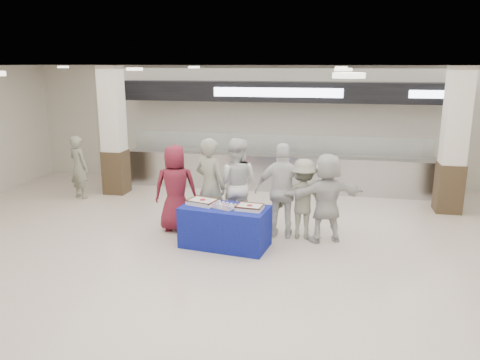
% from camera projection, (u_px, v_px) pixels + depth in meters
% --- Properties ---
extents(ground, '(14.00, 14.00, 0.00)m').
position_uv_depth(ground, '(235.00, 276.00, 7.34)').
color(ground, beige).
rests_on(ground, ground).
extents(serving_line, '(8.70, 0.85, 2.80)m').
position_uv_depth(serving_line, '(278.00, 146.00, 12.19)').
color(serving_line, '#B6B8BE').
rests_on(serving_line, ground).
extents(column_left, '(0.55, 0.55, 3.20)m').
position_uv_depth(column_left, '(114.00, 134.00, 11.73)').
color(column_left, '#382919').
rests_on(column_left, ground).
extents(column_right, '(0.55, 0.55, 3.20)m').
position_uv_depth(column_right, '(454.00, 144.00, 10.20)').
color(column_right, '#382919').
rests_on(column_right, ground).
extents(display_table, '(1.65, 0.99, 0.75)m').
position_uv_depth(display_table, '(225.00, 227.00, 8.47)').
color(display_table, navy).
rests_on(display_table, ground).
extents(sheet_cake_left, '(0.59, 0.51, 0.10)m').
position_uv_depth(sheet_cake_left, '(203.00, 201.00, 8.53)').
color(sheet_cake_left, white).
rests_on(sheet_cake_left, display_table).
extents(sheet_cake_right, '(0.49, 0.40, 0.10)m').
position_uv_depth(sheet_cake_right, '(250.00, 207.00, 8.22)').
color(sheet_cake_right, white).
rests_on(sheet_cake_right, display_table).
extents(cupcake_tray, '(0.54, 0.49, 0.07)m').
position_uv_depth(cupcake_tray, '(224.00, 206.00, 8.34)').
color(cupcake_tray, '#B0B0B5').
rests_on(cupcake_tray, display_table).
extents(civilian_maroon, '(0.95, 0.74, 1.73)m').
position_uv_depth(civilian_maroon, '(176.00, 188.00, 9.21)').
color(civilian_maroon, maroon).
rests_on(civilian_maroon, ground).
extents(soldier_a, '(0.81, 0.69, 1.89)m').
position_uv_depth(soldier_a, '(210.00, 186.00, 9.06)').
color(soldier_a, slate).
rests_on(soldier_a, ground).
extents(chef_tall, '(0.92, 0.72, 1.85)m').
position_uv_depth(chef_tall, '(236.00, 184.00, 9.23)').
color(chef_tall, silver).
rests_on(chef_tall, ground).
extents(chef_short, '(1.09, 0.49, 1.83)m').
position_uv_depth(chef_short, '(283.00, 191.00, 8.81)').
color(chef_short, silver).
rests_on(chef_short, ground).
extents(soldier_b, '(1.00, 0.59, 1.53)m').
position_uv_depth(soldier_b, '(303.00, 199.00, 8.82)').
color(soldier_b, slate).
rests_on(soldier_b, ground).
extents(civilian_white, '(1.63, 1.04, 1.68)m').
position_uv_depth(civilian_white, '(326.00, 198.00, 8.63)').
color(civilian_white, silver).
rests_on(civilian_white, ground).
extents(soldier_bg, '(0.67, 0.58, 1.56)m').
position_uv_depth(soldier_bg, '(79.00, 167.00, 11.46)').
color(soldier_bg, slate).
rests_on(soldier_bg, ground).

